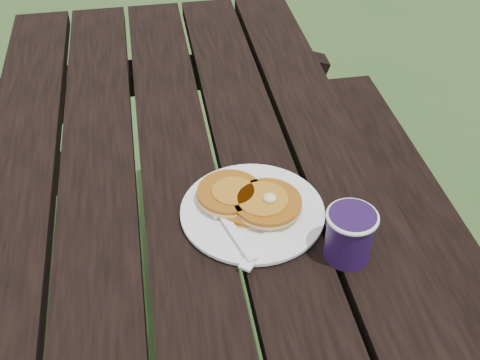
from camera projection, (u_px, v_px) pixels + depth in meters
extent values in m
cube|color=black|center=(188.00, 238.00, 1.03)|extent=(0.75, 1.80, 0.04)
cube|color=black|center=(451.00, 301.00, 1.30)|extent=(0.25, 1.80, 0.04)
cylinder|color=white|center=(252.00, 212.00, 1.05)|extent=(0.26, 0.26, 0.01)
cylinder|color=#AD5E13|center=(248.00, 203.00, 1.05)|extent=(0.12, 0.12, 0.01)
cylinder|color=#AD5E13|center=(229.00, 193.00, 1.05)|extent=(0.11, 0.11, 0.01)
cylinder|color=#AD5E13|center=(268.00, 203.00, 1.03)|extent=(0.12, 0.12, 0.01)
cylinder|color=#A46617|center=(263.00, 198.00, 1.03)|extent=(0.09, 0.09, 0.00)
ellipsoid|color=#F4E59E|center=(270.00, 198.00, 1.02)|extent=(0.02, 0.02, 0.01)
cube|color=white|center=(271.00, 233.00, 1.00)|extent=(0.13, 0.15, 0.00)
cylinder|color=#220F39|center=(349.00, 235.00, 0.95)|extent=(0.07, 0.07, 0.09)
torus|color=white|center=(353.00, 217.00, 0.92)|extent=(0.08, 0.08, 0.01)
cylinder|color=black|center=(352.00, 218.00, 0.92)|extent=(0.07, 0.07, 0.01)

